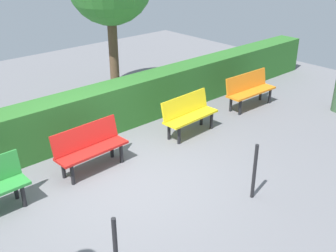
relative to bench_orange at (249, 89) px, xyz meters
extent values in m
plane|color=slate|center=(4.50, 0.70, -0.48)|extent=(18.38, 18.38, 0.00)
cube|color=orange|center=(0.00, 0.07, -0.07)|extent=(1.51, 0.46, 0.05)
cube|color=orange|center=(0.00, -0.12, 0.17)|extent=(1.50, 0.15, 0.42)
cylinder|color=black|center=(-0.59, 0.24, -0.29)|extent=(0.07, 0.07, 0.39)
cylinder|color=black|center=(-0.60, -0.06, -0.29)|extent=(0.07, 0.07, 0.39)
cylinder|color=black|center=(0.60, 0.21, -0.29)|extent=(0.07, 0.07, 0.39)
cylinder|color=black|center=(0.60, -0.09, -0.29)|extent=(0.07, 0.07, 0.39)
cube|color=yellow|center=(2.26, 0.15, -0.07)|extent=(1.39, 0.49, 0.05)
cube|color=yellow|center=(2.27, -0.04, 0.17)|extent=(1.37, 0.19, 0.42)
cylinder|color=black|center=(1.72, 0.28, -0.29)|extent=(0.07, 0.07, 0.39)
cylinder|color=black|center=(1.73, -0.02, -0.29)|extent=(0.07, 0.07, 0.39)
cylinder|color=black|center=(2.79, 0.33, -0.29)|extent=(0.07, 0.07, 0.39)
cylinder|color=black|center=(2.80, 0.03, -0.29)|extent=(0.07, 0.07, 0.39)
cube|color=red|center=(4.72, 0.03, -0.07)|extent=(1.42, 0.48, 0.05)
cube|color=red|center=(4.72, -0.16, 0.17)|extent=(1.40, 0.19, 0.42)
cylinder|color=black|center=(4.16, 0.15, -0.29)|extent=(0.07, 0.07, 0.39)
cylinder|color=black|center=(4.17, -0.15, -0.29)|extent=(0.07, 0.07, 0.39)
cylinder|color=black|center=(5.26, 0.20, -0.29)|extent=(0.07, 0.07, 0.39)
cylinder|color=black|center=(5.27, -0.10, -0.29)|extent=(0.07, 0.07, 0.39)
cylinder|color=black|center=(6.18, 0.25, -0.29)|extent=(0.07, 0.07, 0.39)
cylinder|color=black|center=(6.18, -0.05, -0.29)|extent=(0.07, 0.07, 0.39)
cube|color=#2D6B28|center=(3.49, -1.25, 0.04)|extent=(14.38, 0.67, 1.04)
cylinder|color=brown|center=(2.10, -2.94, 0.70)|extent=(0.25, 0.25, 2.36)
cylinder|color=black|center=(3.21, 2.58, 0.02)|extent=(0.06, 0.06, 1.00)
cylinder|color=black|center=(5.99, 2.58, 0.02)|extent=(0.06, 0.06, 1.00)
camera|label=1|loc=(8.09, 5.88, 3.53)|focal=43.38mm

